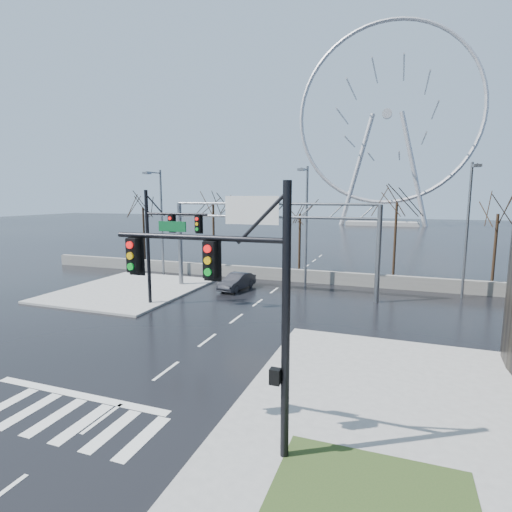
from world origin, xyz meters
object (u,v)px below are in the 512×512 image
at_px(signal_mast_far, 161,237).
at_px(car, 237,281).
at_px(ferris_wheel, 387,122).
at_px(signal_mast_near, 239,293).
at_px(sign_gantry, 266,228).

xyz_separation_m(signal_mast_far, car, (2.88, 6.35, -4.16)).
bearing_deg(ferris_wheel, signal_mast_near, -89.92).
bearing_deg(ferris_wheel, sign_gantry, -93.84).
xyz_separation_m(signal_mast_near, ferris_wheel, (-0.14, 99.04, 21.26)).
relative_size(sign_gantry, ferris_wheel, 0.32).
xyz_separation_m(signal_mast_near, car, (-8.13, 19.34, -4.20)).
distance_m(sign_gantry, car, 5.22).
relative_size(signal_mast_far, sign_gantry, 0.49).
height_order(sign_gantry, car, sign_gantry).
relative_size(signal_mast_far, ferris_wheel, 0.16).
height_order(signal_mast_far, ferris_wheel, ferris_wheel).
bearing_deg(signal_mast_far, car, 65.56).
bearing_deg(ferris_wheel, car, -95.72).
bearing_deg(car, signal_mast_far, -105.75).
distance_m(signal_mast_near, ferris_wheel, 101.29).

